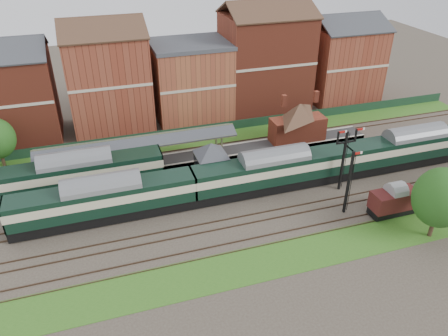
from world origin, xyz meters
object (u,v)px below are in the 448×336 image
object	(u,v)px
platform_railcar	(77,174)
signal_box	(211,163)
semaphore_bracket	(344,157)
dmu_train	(274,171)
goods_van_a	(394,201)

from	to	relation	value
platform_railcar	signal_box	bearing A→B (deg)	-11.51
semaphore_bracket	dmu_train	xyz separation A→B (m)	(-8.02, 2.50, -1.91)
semaphore_bracket	dmu_train	world-z (taller)	semaphore_bracket
goods_van_a	semaphore_bracket	bearing A→B (deg)	114.29
semaphore_bracket	goods_van_a	distance (m)	7.66
signal_box	goods_van_a	world-z (taller)	signal_box
signal_box	platform_railcar	xyz separation A→B (m)	(-15.96, 3.25, -0.44)
signal_box	goods_van_a	bearing A→B (deg)	-34.28
signal_box	dmu_train	size ratio (longest dim) A/B	0.10
semaphore_bracket	goods_van_a	world-z (taller)	semaphore_bracket
signal_box	semaphore_bracket	size ratio (longest dim) A/B	0.73
signal_box	semaphore_bracket	bearing A→B (deg)	-20.92
dmu_train	platform_railcar	world-z (taller)	platform_railcar
platform_railcar	goods_van_a	size ratio (longest dim) A/B	3.89
dmu_train	platform_railcar	size ratio (longest dim) A/B	2.97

